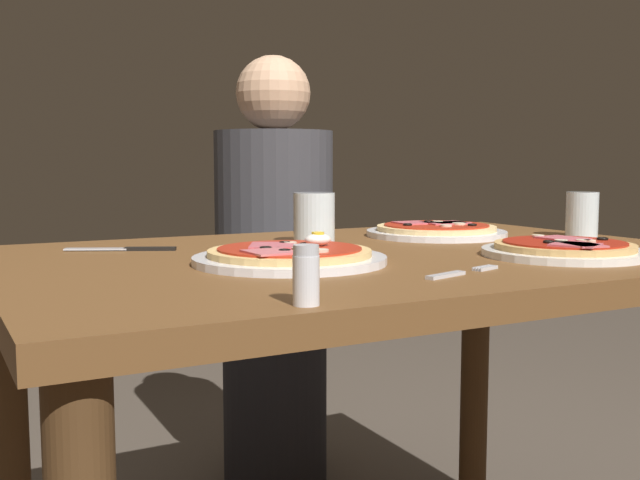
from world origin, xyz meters
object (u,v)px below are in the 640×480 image
(pizza_foreground, at_px, (290,256))
(pizza_across_left, at_px, (436,230))
(fork, at_px, (458,273))
(knife, at_px, (128,249))
(dining_table, at_px, (365,316))
(water_glass_far, at_px, (314,221))
(pizza_across_right, at_px, (564,249))
(salt_shaker, at_px, (306,276))
(diner_person, at_px, (274,285))
(water_glass_near, at_px, (582,218))

(pizza_foreground, height_order, pizza_across_left, pizza_foreground)
(pizza_foreground, distance_m, fork, 0.27)
(knife, bearing_deg, pizza_foreground, -58.24)
(pizza_across_left, bearing_deg, dining_table, -148.55)
(pizza_foreground, height_order, water_glass_far, water_glass_far)
(pizza_across_right, bearing_deg, salt_shaker, -162.82)
(salt_shaker, bearing_deg, pizza_across_left, 43.02)
(dining_table, height_order, diner_person, diner_person)
(water_glass_far, xyz_separation_m, fork, (-0.01, -0.45, -0.04))
(pizza_across_left, relative_size, diner_person, 0.25)
(water_glass_near, distance_m, diner_person, 0.85)
(diner_person, bearing_deg, water_glass_near, 116.59)
(water_glass_near, height_order, knife, water_glass_near)
(pizza_across_left, xyz_separation_m, salt_shaker, (-0.59, -0.55, 0.02))
(water_glass_near, xyz_separation_m, water_glass_far, (-0.55, 0.15, 0.00))
(fork, height_order, knife, knife)
(dining_table, relative_size, pizza_foreground, 4.07)
(water_glass_near, relative_size, fork, 0.61)
(pizza_across_left, xyz_separation_m, water_glass_far, (-0.29, -0.01, 0.03))
(pizza_across_right, distance_m, diner_person, 0.98)
(fork, relative_size, diner_person, 0.13)
(pizza_across_left, height_order, water_glass_far, water_glass_far)
(pizza_across_left, distance_m, knife, 0.64)
(pizza_foreground, height_order, water_glass_near, water_glass_near)
(pizza_across_left, bearing_deg, knife, 175.69)
(pizza_across_right, bearing_deg, knife, 145.70)
(water_glass_far, bearing_deg, water_glass_near, -15.53)
(dining_table, bearing_deg, pizza_foreground, -159.32)
(dining_table, distance_m, salt_shaker, 0.51)
(water_glass_near, relative_size, water_glass_far, 0.96)
(dining_table, xyz_separation_m, pizza_across_right, (0.26, -0.20, 0.12))
(fork, relative_size, salt_shaker, 2.31)
(diner_person, bearing_deg, salt_shaker, 66.98)
(pizza_across_left, height_order, salt_shaker, salt_shaker)
(knife, distance_m, diner_person, 0.77)
(pizza_across_right, relative_size, water_glass_near, 2.88)
(pizza_across_right, bearing_deg, water_glass_far, 126.81)
(fork, bearing_deg, water_glass_far, 88.77)
(water_glass_far, bearing_deg, diner_person, 72.60)
(pizza_across_right, relative_size, knife, 1.48)
(fork, bearing_deg, salt_shaker, -161.17)
(pizza_across_left, bearing_deg, pizza_across_right, -92.78)
(water_glass_far, bearing_deg, pizza_across_right, -53.19)
(water_glass_near, xyz_separation_m, salt_shaker, (-0.85, -0.39, -0.01))
(pizza_across_left, relative_size, knife, 1.61)
(water_glass_near, xyz_separation_m, diner_person, (-0.37, 0.74, -0.22))
(knife, bearing_deg, water_glass_near, -13.01)
(pizza_across_right, height_order, water_glass_near, water_glass_near)
(water_glass_far, distance_m, salt_shaker, 0.62)
(pizza_across_right, bearing_deg, dining_table, 142.61)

